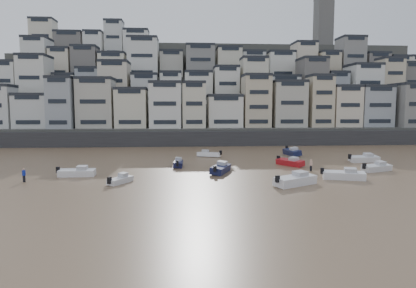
{
  "coord_description": "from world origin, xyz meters",
  "views": [
    {
      "loc": [
        0.34,
        -22.66,
        9.37
      ],
      "look_at": [
        4.1,
        30.0,
        4.0
      ],
      "focal_mm": 32.0,
      "sensor_mm": 36.0,
      "label": 1
    }
  ],
  "objects": [
    {
      "name": "ground",
      "position": [
        0.0,
        0.0,
        0.0
      ],
      "size": [
        400.0,
        400.0,
        0.0
      ],
      "primitive_type": "plane",
      "color": "#7E6144",
      "rests_on": "ground"
    },
    {
      "name": "boat_f",
      "position": [
        -0.22,
        34.9,
        0.64
      ],
      "size": [
        1.75,
        4.73,
        1.27
      ],
      "primitive_type": null,
      "rotation": [
        0.0,
        0.0,
        1.52
      ],
      "color": "#121439",
      "rests_on": "ground"
    },
    {
      "name": "hillside",
      "position": [
        14.73,
        104.84,
        13.01
      ],
      "size": [
        141.04,
        66.0,
        50.0
      ],
      "color": "#4C4C47",
      "rests_on": "ground"
    },
    {
      "name": "boat_b",
      "position": [
        21.16,
        23.0,
        0.78
      ],
      "size": [
        5.98,
        3.42,
        1.55
      ],
      "primitive_type": null,
      "rotation": [
        0.0,
        0.0,
        -0.29
      ],
      "color": "white",
      "rests_on": "ground"
    },
    {
      "name": "boat_h",
      "position": [
        5.38,
        45.7,
        0.65
      ],
      "size": [
        5.02,
        2.94,
        1.3
      ],
      "primitive_type": null,
      "rotation": [
        0.0,
        0.0,
        2.83
      ],
      "color": "white",
      "rests_on": "ground"
    },
    {
      "name": "boat_c",
      "position": [
        5.8,
        28.78,
        0.79
      ],
      "size": [
        3.91,
        6.07,
        1.58
      ],
      "primitive_type": null,
      "rotation": [
        0.0,
        0.0,
        1.19
      ],
      "color": "#13183E",
      "rests_on": "ground"
    },
    {
      "name": "boat_g",
      "position": [
        31.03,
        37.15,
        0.75
      ],
      "size": [
        5.56,
        2.09,
        1.49
      ],
      "primitive_type": null,
      "rotation": [
        0.0,
        0.0,
        0.06
      ],
      "color": "silver",
      "rests_on": "ground"
    },
    {
      "name": "boat_a",
      "position": [
        13.82,
        19.94,
        0.86
      ],
      "size": [
        6.45,
        4.96,
        1.71
      ],
      "primitive_type": null,
      "rotation": [
        0.0,
        0.0,
        0.53
      ],
      "color": "white",
      "rests_on": "ground"
    },
    {
      "name": "boat_j",
      "position": [
        -7.2,
        22.56,
        0.56
      ],
      "size": [
        3.23,
        4.19,
        1.11
      ],
      "primitive_type": null,
      "rotation": [
        0.0,
        0.0,
        1.04
      ],
      "color": "silver",
      "rests_on": "ground"
    },
    {
      "name": "person_pink",
      "position": [
        19.05,
        29.3,
        0.87
      ],
      "size": [
        0.44,
        0.44,
        1.74
      ],
      "primitive_type": null,
      "color": "#CFA592",
      "rests_on": "ground"
    },
    {
      "name": "person_blue",
      "position": [
        -19.26,
        24.21,
        0.87
      ],
      "size": [
        0.44,
        0.44,
        1.74
      ],
      "primitive_type": null,
      "color": "#162BA7",
      "rests_on": "ground"
    },
    {
      "name": "boat_e",
      "position": [
        17.5,
        34.47,
        0.7
      ],
      "size": [
        4.31,
        5.17,
        1.4
      ],
      "primitive_type": null,
      "rotation": [
        0.0,
        0.0,
        -0.96
      ],
      "color": "#AB151C",
      "rests_on": "ground"
    },
    {
      "name": "harbor_wall",
      "position": [
        10.0,
        65.0,
        1.75
      ],
      "size": [
        140.0,
        3.0,
        3.5
      ],
      "primitive_type": "cube",
      "color": "#38383A",
      "rests_on": "ground"
    },
    {
      "name": "boat_k",
      "position": [
        -13.73,
        27.51,
        0.71
      ],
      "size": [
        5.24,
        1.73,
        1.43
      ],
      "primitive_type": null,
      "rotation": [
        0.0,
        0.0,
        -0.0
      ],
      "color": "white",
      "rests_on": "ground"
    },
    {
      "name": "boat_i",
      "position": [
        21.45,
        46.54,
        0.82
      ],
      "size": [
        2.46,
        6.17,
        1.64
      ],
      "primitive_type": null,
      "rotation": [
        0.0,
        0.0,
        -1.49
      ],
      "color": "#141A3F",
      "rests_on": "ground"
    },
    {
      "name": "boat_d",
      "position": [
        28.51,
        28.46,
        0.71
      ],
      "size": [
        5.45,
        3.39,
        1.41
      ],
      "primitive_type": null,
      "rotation": [
        0.0,
        0.0,
        0.36
      ],
      "color": "silver",
      "rests_on": "ground"
    }
  ]
}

